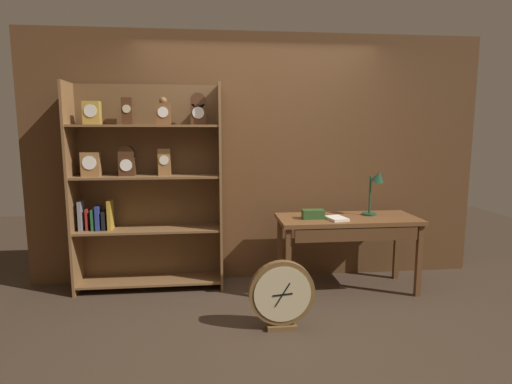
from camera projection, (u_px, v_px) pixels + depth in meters
The scene contains 8 objects.
ground_plane at pixel (277, 333), 3.29m from camera, with size 10.00×10.00×0.00m, color #3D2D21.
back_wood_panel at pixel (259, 159), 4.40m from camera, with size 4.80×0.05×2.60m, color brown.
bookshelf at pixel (145, 185), 4.12m from camera, with size 1.46×0.36×2.05m.
workbench at pixel (348, 226), 4.09m from camera, with size 1.38×0.59×0.75m.
desk_lamp at pixel (376, 186), 4.12m from camera, with size 0.22×0.21×0.46m.
toolbox_small at pixel (313, 214), 4.02m from camera, with size 0.21×0.11×0.09m, color #2D5123.
open_repair_manual at pixel (337, 218), 3.98m from camera, with size 0.16×0.22×0.03m, color silver.
round_clock_large at pixel (282, 295), 3.32m from camera, with size 0.54×0.11×0.58m.
Camera 1 is at (-0.50, -3.05, 1.60)m, focal length 28.98 mm.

